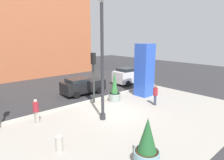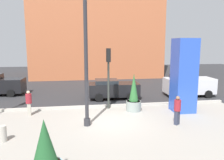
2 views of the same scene
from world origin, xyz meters
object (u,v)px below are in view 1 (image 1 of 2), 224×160
object	(u,v)px
potted_plant_near_left	(147,144)
pedestrian_by_curb	(36,110)
potted_plant_by_pillar	(115,90)
traffic_light_corner	(93,69)
car_curb_west	(83,86)
lamp_post	(102,63)
car_far_lane	(130,75)
pedestrian_crossing	(155,94)
concrete_bollard	(59,144)
art_pillar_blue	(144,70)

from	to	relation	value
potted_plant_near_left	pedestrian_by_curb	distance (m)	7.44
potted_plant_near_left	potted_plant_by_pillar	distance (m)	8.58
traffic_light_corner	car_curb_west	size ratio (longest dim) A/B	1.01
traffic_light_corner	lamp_post	bearing A→B (deg)	-117.36
potted_plant_by_pillar	car_curb_west	xyz separation A→B (m)	(-0.81, 3.60, -0.14)
lamp_post	traffic_light_corner	size ratio (longest dim) A/B	1.85
potted_plant_near_left	car_far_lane	size ratio (longest dim) A/B	0.51
traffic_light_corner	car_far_lane	distance (m)	7.99
car_far_lane	pedestrian_crossing	xyz separation A→B (m)	(-3.98, -6.48, -0.06)
potted_plant_near_left	traffic_light_corner	xyz separation A→B (m)	(3.14, 7.96, 1.91)
potted_plant_by_pillar	car_curb_west	bearing A→B (deg)	102.72
potted_plant_by_pillar	traffic_light_corner	size ratio (longest dim) A/B	0.61
traffic_light_corner	pedestrian_by_curb	xyz separation A→B (m)	(-5.09, -0.78, -1.93)
lamp_post	potted_plant_near_left	distance (m)	5.83
concrete_bollard	traffic_light_corner	distance (m)	7.55
potted_plant_by_pillar	pedestrian_crossing	distance (m)	3.39
traffic_light_corner	concrete_bollard	bearing A→B (deg)	-140.28
lamp_post	pedestrian_crossing	size ratio (longest dim) A/B	4.72
potted_plant_near_left	traffic_light_corner	distance (m)	8.77
lamp_post	concrete_bollard	world-z (taller)	lamp_post
art_pillar_blue	traffic_light_corner	bearing A→B (deg)	163.79
traffic_light_corner	pedestrian_crossing	bearing A→B (deg)	-48.45
art_pillar_blue	car_far_lane	distance (m)	5.06
concrete_bollard	art_pillar_blue	bearing A→B (deg)	17.34
potted_plant_by_pillar	traffic_light_corner	world-z (taller)	traffic_light_corner
potted_plant_near_left	car_far_lane	bearing A→B (deg)	45.85
traffic_light_corner	pedestrian_crossing	world-z (taller)	traffic_light_corner
art_pillar_blue	car_far_lane	bearing A→B (deg)	58.50
lamp_post	art_pillar_blue	distance (m)	6.71
potted_plant_near_left	car_far_lane	world-z (taller)	potted_plant_near_left
lamp_post	potted_plant_by_pillar	world-z (taller)	lamp_post
art_pillar_blue	concrete_bollard	world-z (taller)	art_pillar_blue
traffic_light_corner	car_curb_west	bearing A→B (deg)	74.82
art_pillar_blue	concrete_bollard	size ratio (longest dim) A/B	6.36
concrete_bollard	pedestrian_by_curb	xyz separation A→B (m)	(0.41, 3.79, 0.50)
pedestrian_crossing	art_pillar_blue	bearing A→B (deg)	58.33
car_far_lane	pedestrian_by_curb	world-z (taller)	car_far_lane
potted_plant_by_pillar	concrete_bollard	distance (m)	8.04
potted_plant_near_left	car_far_lane	distance (m)	14.95
lamp_post	car_far_lane	world-z (taller)	lamp_post
potted_plant_by_pillar	pedestrian_crossing	bearing A→B (deg)	-59.52
art_pillar_blue	potted_plant_near_left	size ratio (longest dim) A/B	2.28
art_pillar_blue	potted_plant_by_pillar	xyz separation A→B (m)	(-3.16, 0.58, -1.42)
potted_plant_near_left	car_curb_west	distance (m)	11.45
potted_plant_near_left	pedestrian_by_curb	world-z (taller)	potted_plant_near_left
car_curb_west	pedestrian_crossing	xyz separation A→B (m)	(2.53, -6.52, 0.08)
lamp_post	car_curb_west	bearing A→B (deg)	68.17
art_pillar_blue	car_far_lane	size ratio (longest dim) A/B	1.16
traffic_light_corner	car_far_lane	xyz separation A→B (m)	(7.27, 2.76, -1.84)
art_pillar_blue	car_curb_west	world-z (taller)	art_pillar_blue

